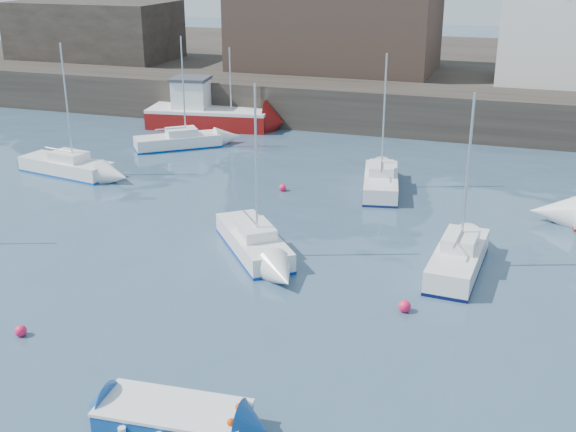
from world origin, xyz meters
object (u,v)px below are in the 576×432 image
(sailboat_b, at_px, (254,241))
(sailboat_c, at_px, (458,259))
(buoy_mid, at_px, (404,311))
(blue_dinghy, at_px, (173,417))
(sailboat_e, at_px, (67,166))
(sailboat_f, at_px, (381,181))
(buoy_far, at_px, (283,191))
(sailboat_h, at_px, (178,141))
(fishing_boat, at_px, (205,112))
(buoy_near, at_px, (21,336))

(sailboat_b, relative_size, sailboat_c, 1.02)
(sailboat_c, relative_size, buoy_mid, 15.67)
(blue_dinghy, relative_size, sailboat_e, 0.56)
(sailboat_f, xyz_separation_m, buoy_far, (-5.00, -1.72, -0.51))
(sailboat_e, bearing_deg, buoy_far, 4.35)
(sailboat_e, xyz_separation_m, sailboat_h, (3.55, 7.24, -0.02))
(sailboat_e, height_order, sailboat_f, sailboat_e)
(sailboat_f, height_order, buoy_mid, sailboat_f)
(sailboat_e, height_order, sailboat_h, sailboat_e)
(sailboat_f, bearing_deg, blue_dinghy, -93.39)
(blue_dinghy, bearing_deg, fishing_boat, 112.77)
(sailboat_f, bearing_deg, buoy_near, -114.11)
(fishing_boat, distance_m, buoy_near, 30.16)
(blue_dinghy, bearing_deg, sailboat_h, 115.95)
(buoy_mid, distance_m, buoy_far, 14.42)
(sailboat_b, relative_size, buoy_near, 18.05)
(sailboat_c, bearing_deg, sailboat_h, 144.47)
(buoy_near, height_order, buoy_far, buoy_near)
(sailboat_c, relative_size, sailboat_h, 1.01)
(blue_dinghy, height_order, sailboat_f, sailboat_f)
(sailboat_b, bearing_deg, buoy_far, 99.82)
(sailboat_b, height_order, buoy_mid, sailboat_b)
(sailboat_e, bearing_deg, sailboat_f, 8.60)
(fishing_boat, distance_m, sailboat_c, 27.93)
(fishing_boat, bearing_deg, sailboat_f, -34.72)
(fishing_boat, bearing_deg, buoy_near, -77.77)
(sailboat_h, bearing_deg, buoy_far, -34.00)
(sailboat_e, xyz_separation_m, buoy_far, (12.83, 0.98, -0.49))
(sailboat_c, bearing_deg, sailboat_b, -175.41)
(buoy_near, xyz_separation_m, buoy_far, (3.55, 17.39, 0.00))
(fishing_boat, relative_size, sailboat_c, 1.26)
(blue_dinghy, bearing_deg, buoy_near, 157.44)
(sailboat_h, height_order, buoy_far, sailboat_h)
(blue_dinghy, xyz_separation_m, buoy_near, (-7.24, 3.01, -0.43))
(sailboat_e, bearing_deg, buoy_mid, -26.48)
(blue_dinghy, relative_size, sailboat_f, 0.58)
(sailboat_b, xyz_separation_m, sailboat_h, (-10.70, 14.45, -0.02))
(buoy_far, bearing_deg, buoy_mid, -53.71)
(sailboat_c, height_order, buoy_far, sailboat_c)
(sailboat_c, relative_size, buoy_near, 17.64)
(sailboat_c, height_order, sailboat_h, sailboat_c)
(sailboat_h, bearing_deg, buoy_mid, -45.11)
(sailboat_b, relative_size, sailboat_e, 0.98)
(sailboat_c, distance_m, buoy_mid, 4.41)
(buoy_near, bearing_deg, sailboat_b, 61.64)
(sailboat_b, bearing_deg, sailboat_e, 153.16)
(fishing_boat, distance_m, sailboat_b, 23.23)
(sailboat_c, distance_m, buoy_far, 12.50)
(sailboat_e, relative_size, sailboat_h, 1.05)
(blue_dinghy, height_order, buoy_far, blue_dinghy)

